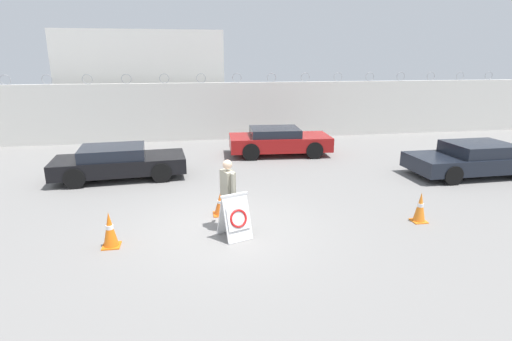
% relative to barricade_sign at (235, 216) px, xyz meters
% --- Properties ---
extents(ground_plane, '(90.00, 90.00, 0.00)m').
position_rel_barricade_sign_xyz_m(ground_plane, '(-0.20, 0.54, -0.52)').
color(ground_plane, gray).
extents(perimeter_wall, '(36.00, 0.30, 3.29)m').
position_rel_barricade_sign_xyz_m(perimeter_wall, '(-0.20, 11.69, 0.90)').
color(perimeter_wall, silver).
rests_on(perimeter_wall, ground_plane).
extents(building_block, '(8.49, 6.36, 5.39)m').
position_rel_barricade_sign_xyz_m(building_block, '(-3.18, 16.19, 2.17)').
color(building_block, silver).
rests_on(building_block, ground_plane).
extents(barricade_sign, '(0.81, 0.84, 1.05)m').
position_rel_barricade_sign_xyz_m(barricade_sign, '(0.00, 0.00, 0.00)').
color(barricade_sign, white).
rests_on(barricade_sign, ground_plane).
extents(security_guard, '(0.36, 0.68, 1.73)m').
position_rel_barricade_sign_xyz_m(security_guard, '(-0.10, 0.51, 0.44)').
color(security_guard, '#232838').
rests_on(security_guard, ground_plane).
extents(traffic_cone_near, '(0.40, 0.40, 0.63)m').
position_rel_barricade_sign_xyz_m(traffic_cone_near, '(-0.22, 1.44, -0.21)').
color(traffic_cone_near, orange).
rests_on(traffic_cone_near, ground_plane).
extents(traffic_cone_mid, '(0.38, 0.38, 0.81)m').
position_rel_barricade_sign_xyz_m(traffic_cone_mid, '(-2.76, 0.00, -0.12)').
color(traffic_cone_mid, orange).
rests_on(traffic_cone_mid, ground_plane).
extents(traffic_cone_far, '(0.35, 0.35, 0.78)m').
position_rel_barricade_sign_xyz_m(traffic_cone_far, '(4.71, 0.11, -0.14)').
color(traffic_cone_far, orange).
rests_on(traffic_cone_far, ground_plane).
extents(parked_car_front_coupe, '(4.47, 2.15, 1.12)m').
position_rel_barricade_sign_xyz_m(parked_car_front_coupe, '(-3.36, 5.39, 0.06)').
color(parked_car_front_coupe, black).
rests_on(parked_car_front_coupe, ground_plane).
extents(parked_car_rear_sedan, '(4.34, 2.18, 1.16)m').
position_rel_barricade_sign_xyz_m(parked_car_rear_sedan, '(2.83, 7.83, 0.09)').
color(parked_car_rear_sedan, black).
rests_on(parked_car_rear_sedan, ground_plane).
extents(parked_car_far_side, '(4.42, 2.03, 1.16)m').
position_rel_barricade_sign_xyz_m(parked_car_far_side, '(8.88, 3.62, 0.07)').
color(parked_car_far_side, black).
rests_on(parked_car_far_side, ground_plane).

